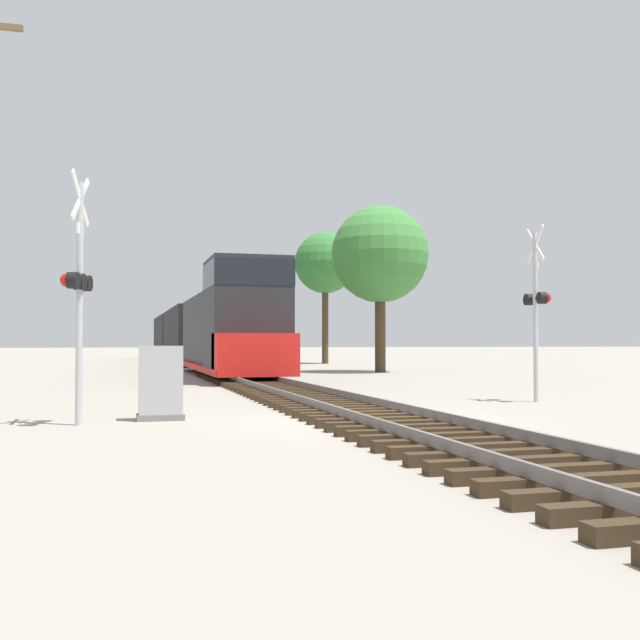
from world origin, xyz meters
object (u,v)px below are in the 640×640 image
object	(u,v)px
relay_cabinet	(161,384)
tree_far_right	(380,255)
crossing_signal_far	(536,303)
crossing_signal_near	(78,285)
freight_train	(194,335)
tree_mid_background	(325,264)

from	to	relation	value
relay_cabinet	tree_far_right	size ratio (longest dim) A/B	0.17
crossing_signal_far	relay_cabinet	size ratio (longest dim) A/B	3.10
relay_cabinet	tree_far_right	bearing A→B (deg)	59.93
crossing_signal_far	relay_cabinet	world-z (taller)	crossing_signal_far
crossing_signal_near	crossing_signal_far	size ratio (longest dim) A/B	1.03
crossing_signal_near	freight_train	bearing A→B (deg)	-173.16
freight_train	tree_mid_background	distance (m)	10.85
crossing_signal_far	tree_far_right	bearing A→B (deg)	-3.97
freight_train	tree_mid_background	size ratio (longest dim) A/B	5.15
freight_train	crossing_signal_far	world-z (taller)	freight_train
tree_far_right	crossing_signal_near	bearing A→B (deg)	-122.51
crossing_signal_far	relay_cabinet	bearing A→B (deg)	105.77
tree_far_right	crossing_signal_far	bearing A→B (deg)	-97.54
crossing_signal_near	tree_mid_background	world-z (taller)	tree_mid_background
freight_train	relay_cabinet	bearing A→B (deg)	-96.62
crossing_signal_near	relay_cabinet	distance (m)	2.43
crossing_signal_near	crossing_signal_far	bearing A→B (deg)	118.95
crossing_signal_near	tree_mid_background	xyz separation A→B (m)	(14.69, 35.99, 4.46)
freight_train	tree_far_right	xyz separation A→B (m)	(8.00, -12.72, 3.90)
freight_train	crossing_signal_far	size ratio (longest dim) A/B	10.69
crossing_signal_near	relay_cabinet	bearing A→B (deg)	124.18
relay_cabinet	crossing_signal_near	bearing A→B (deg)	-161.71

